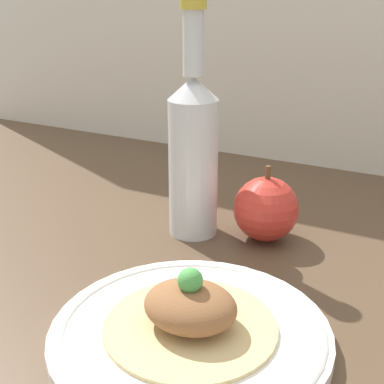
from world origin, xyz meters
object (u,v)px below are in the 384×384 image
object	(u,v)px
plate	(190,333)
plated_food	(190,311)
cider_bottle	(193,150)
apple	(266,209)

from	to	relation	value
plate	plated_food	size ratio (longest dim) A/B	1.62
plated_food	cider_bottle	size ratio (longest dim) A/B	0.54
apple	plated_food	bearing A→B (deg)	-85.96
cider_bottle	apple	world-z (taller)	cider_bottle
plated_food	apple	distance (cm)	24.47
plated_food	cider_bottle	bearing A→B (deg)	117.10
plated_food	cider_bottle	world-z (taller)	cider_bottle
plated_food	apple	size ratio (longest dim) A/B	1.60
cider_bottle	apple	size ratio (longest dim) A/B	2.96
plate	plated_food	bearing A→B (deg)	31.61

